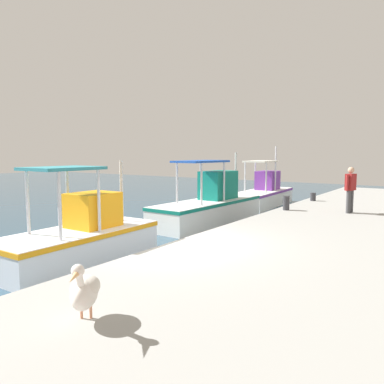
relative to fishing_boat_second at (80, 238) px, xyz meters
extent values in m
cube|color=white|center=(-0.07, 0.00, -0.21)|extent=(4.55, 1.89, 0.88)
cube|color=orange|center=(-0.07, 0.00, 0.15)|extent=(4.60, 1.93, 0.12)
cube|color=orange|center=(0.49, 0.01, 0.71)|extent=(1.29, 1.10, 0.95)
cylinder|color=silver|center=(-1.07, -0.65, 1.04)|extent=(0.08, 0.08, 1.63)
cylinder|color=silver|center=(-1.10, 0.60, 1.04)|extent=(0.08, 0.08, 1.63)
cylinder|color=silver|center=(0.15, -0.62, 1.04)|extent=(0.08, 0.08, 1.63)
cylinder|color=silver|center=(0.12, 0.63, 1.04)|extent=(0.08, 0.08, 1.63)
cube|color=teal|center=(-0.48, -0.01, 1.90)|extent=(1.86, 1.36, 0.08)
cylinder|color=silver|center=(1.62, 0.04, 1.15)|extent=(0.10, 0.10, 1.83)
torus|color=orange|center=(0.49, 0.61, 0.71)|extent=(0.54, 0.11, 0.54)
cube|color=white|center=(6.76, 0.14, -0.18)|extent=(6.13, 1.87, 0.95)
cube|color=#0F7260|center=(6.76, 0.14, 0.22)|extent=(6.17, 1.91, 0.12)
cube|color=#0F7260|center=(7.52, 0.12, 0.90)|extent=(1.73, 1.07, 1.21)
cylinder|color=silver|center=(5.37, -0.41, 1.10)|extent=(0.08, 0.08, 1.61)
cylinder|color=silver|center=(5.41, 0.78, 1.10)|extent=(0.08, 0.08, 1.61)
cylinder|color=silver|center=(7.01, -0.46, 1.10)|extent=(0.08, 0.08, 1.61)
cylinder|color=silver|center=(7.05, 0.73, 1.10)|extent=(0.08, 0.08, 1.61)
cube|color=#1E4CB2|center=(6.21, 0.16, 1.95)|extent=(2.50, 1.32, 0.08)
cylinder|color=silver|center=(9.03, 0.08, 1.31)|extent=(0.10, 0.10, 2.02)
cube|color=white|center=(12.92, 0.40, -0.23)|extent=(5.39, 1.98, 0.86)
cube|color=#723399|center=(12.92, 0.40, 0.12)|extent=(5.43, 2.02, 0.12)
cube|color=#723399|center=(13.58, 0.43, 0.73)|extent=(1.54, 1.10, 1.06)
cylinder|color=silver|center=(11.76, -0.26, 1.00)|extent=(0.08, 0.08, 1.59)
cylinder|color=silver|center=(11.69, 0.93, 1.00)|extent=(0.08, 0.08, 1.59)
cylinder|color=silver|center=(13.19, -0.18, 1.00)|extent=(0.08, 0.08, 1.59)
cylinder|color=silver|center=(13.12, 1.00, 1.00)|extent=(0.08, 0.08, 1.59)
cube|color=silver|center=(12.44, 0.37, 1.83)|extent=(2.21, 1.36, 0.08)
cylinder|color=silver|center=(14.90, 0.50, 1.45)|extent=(0.10, 0.10, 2.48)
torus|color=orange|center=(13.58, 1.00, 0.73)|extent=(0.54, 0.13, 0.54)
cylinder|color=tan|center=(-3.41, -4.30, 0.26)|extent=(0.04, 0.04, 0.22)
cylinder|color=tan|center=(-3.34, -4.40, 0.26)|extent=(0.04, 0.04, 0.22)
ellipsoid|color=white|center=(-3.42, -4.38, 0.51)|extent=(0.71, 0.64, 0.40)
ellipsoid|color=silver|center=(-3.38, -4.35, 0.57)|extent=(0.66, 0.62, 0.28)
cylinder|color=white|center=(-3.57, -4.49, 0.73)|extent=(0.21, 0.19, 0.27)
sphere|color=white|center=(-3.64, -4.54, 0.89)|extent=(0.22, 0.22, 0.16)
cone|color=#F2B272|center=(-3.80, -4.66, 0.87)|extent=(0.28, 0.23, 0.07)
cylinder|color=#3F3F42|center=(7.78, -5.26, 0.55)|extent=(0.16, 0.16, 0.82)
cylinder|color=#3F3F42|center=(7.59, -5.22, 0.55)|extent=(0.16, 0.16, 0.82)
cube|color=maroon|center=(7.69, -5.24, 1.26)|extent=(0.46, 0.32, 0.59)
cylinder|color=maroon|center=(7.94, -5.30, 1.24)|extent=(0.10, 0.10, 0.56)
cylinder|color=maroon|center=(7.43, -5.19, 1.24)|extent=(0.10, 0.10, 0.56)
sphere|color=tan|center=(7.69, -5.24, 1.68)|extent=(0.22, 0.22, 0.22)
cylinder|color=#333338|center=(7.04, -3.13, 0.41)|extent=(0.24, 0.24, 0.54)
cylinder|color=#333338|center=(10.38, -3.13, 0.33)|extent=(0.24, 0.24, 0.36)
camera|label=1|loc=(-6.43, -8.13, 2.28)|focal=34.96mm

